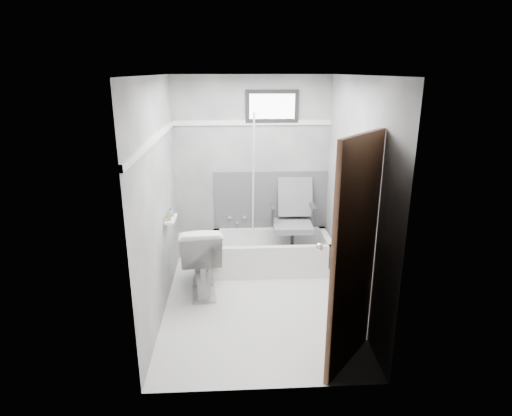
{
  "coord_description": "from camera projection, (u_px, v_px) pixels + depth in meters",
  "views": [
    {
      "loc": [
        -0.24,
        -4.12,
        2.44
      ],
      "look_at": [
        0.0,
        0.35,
        1.0
      ],
      "focal_mm": 30.0,
      "sensor_mm": 36.0,
      "label": 1
    }
  ],
  "objects": [
    {
      "name": "trim_back",
      "position": [
        252.0,
        123.0,
        5.34
      ],
      "size": [
        2.0,
        0.02,
        0.06
      ],
      "primitive_type": "cube",
      "color": "white",
      "rests_on": "wall_back"
    },
    {
      "name": "shelf",
      "position": [
        171.0,
        219.0,
        4.65
      ],
      "size": [
        0.1,
        0.32,
        0.02
      ],
      "primitive_type": "cube",
      "color": "white",
      "rests_on": "wall_left"
    },
    {
      "name": "soap_bottle_b",
      "position": [
        170.0,
        212.0,
        4.69
      ],
      "size": [
        0.11,
        0.11,
        0.1
      ],
      "primitive_type": "imported",
      "rotation": [
        0.0,
        0.0,
        0.56
      ],
      "color": "slate",
      "rests_on": "shelf"
    },
    {
      "name": "toilet",
      "position": [
        202.0,
        258.0,
        4.87
      ],
      "size": [
        0.53,
        0.87,
        0.82
      ],
      "primitive_type": "imported",
      "rotation": [
        0.0,
        0.0,
        3.22
      ],
      "color": "white",
      "rests_on": "floor"
    },
    {
      "name": "wall_front",
      "position": [
        269.0,
        252.0,
        3.07
      ],
      "size": [
        2.0,
        0.02,
        2.4
      ],
      "primitive_type": "cube",
      "color": "slate",
      "rests_on": "floor"
    },
    {
      "name": "backerboard",
      "position": [
        271.0,
        200.0,
        5.67
      ],
      "size": [
        1.5,
        0.02,
        0.78
      ],
      "primitive_type": "cube",
      "color": "#4C4C4F",
      "rests_on": "wall_back"
    },
    {
      "name": "ceiling",
      "position": [
        258.0,
        75.0,
        3.94
      ],
      "size": [
        2.6,
        2.6,
        0.0
      ],
      "primitive_type": "plane",
      "rotation": [
        3.14,
        0.0,
        0.0
      ],
      "color": "silver",
      "rests_on": "floor"
    },
    {
      "name": "bathtub",
      "position": [
        271.0,
        252.0,
        5.51
      ],
      "size": [
        1.5,
        0.7,
        0.42
      ],
      "primitive_type": null,
      "color": "white",
      "rests_on": "floor"
    },
    {
      "name": "wall_left",
      "position": [
        158.0,
        201.0,
        4.26
      ],
      "size": [
        0.02,
        2.6,
        2.4
      ],
      "primitive_type": "cube",
      "color": "slate",
      "rests_on": "floor"
    },
    {
      "name": "window",
      "position": [
        272.0,
        106.0,
        5.29
      ],
      "size": [
        0.66,
        0.04,
        0.4
      ],
      "primitive_type": null,
      "color": "black",
      "rests_on": "wall_back"
    },
    {
      "name": "trim_left",
      "position": [
        155.0,
        139.0,
        4.07
      ],
      "size": [
        0.02,
        2.6,
        0.06
      ],
      "primitive_type": "cube",
      "color": "white",
      "rests_on": "wall_left"
    },
    {
      "name": "faucet",
      "position": [
        237.0,
        219.0,
        5.7
      ],
      "size": [
        0.26,
        0.1,
        0.16
      ],
      "primitive_type": null,
      "color": "silver",
      "rests_on": "wall_back"
    },
    {
      "name": "floor",
      "position": [
        258.0,
        305.0,
        4.68
      ],
      "size": [
        2.6,
        2.6,
        0.0
      ],
      "primitive_type": "plane",
      "color": "white",
      "rests_on": "ground"
    },
    {
      "name": "office_chair",
      "position": [
        293.0,
        220.0,
        5.44
      ],
      "size": [
        0.59,
        0.59,
        1.01
      ],
      "primitive_type": null,
      "rotation": [
        0.0,
        0.0,
        -0.02
      ],
      "color": "#5C5C60",
      "rests_on": "bathtub"
    },
    {
      "name": "door",
      "position": [
        398.0,
        272.0,
        3.2
      ],
      "size": [
        0.78,
        0.78,
        2.0
      ],
      "primitive_type": null,
      "color": "#54321F",
      "rests_on": "floor"
    },
    {
      "name": "soap_bottle_a",
      "position": [
        169.0,
        216.0,
        4.55
      ],
      "size": [
        0.05,
        0.05,
        0.1
      ],
      "primitive_type": "imported",
      "rotation": [
        0.0,
        0.0,
        0.23
      ],
      "color": "#9D824E",
      "rests_on": "shelf"
    },
    {
      "name": "wall_right",
      "position": [
        356.0,
        198.0,
        4.36
      ],
      "size": [
        0.02,
        2.6,
        2.4
      ],
      "primitive_type": "cube",
      "color": "slate",
      "rests_on": "floor"
    },
    {
      "name": "wall_back",
      "position": [
        252.0,
        171.0,
        5.54
      ],
      "size": [
        2.0,
        0.02,
        2.4
      ],
      "primitive_type": "cube",
      "color": "slate",
      "rests_on": "floor"
    },
    {
      "name": "pole",
      "position": [
        253.0,
        187.0,
        5.36
      ],
      "size": [
        0.02,
        0.5,
        1.9
      ],
      "primitive_type": "cylinder",
      "rotation": [
        0.25,
        0.0,
        0.0
      ],
      "color": "silver",
      "rests_on": "bathtub"
    }
  ]
}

